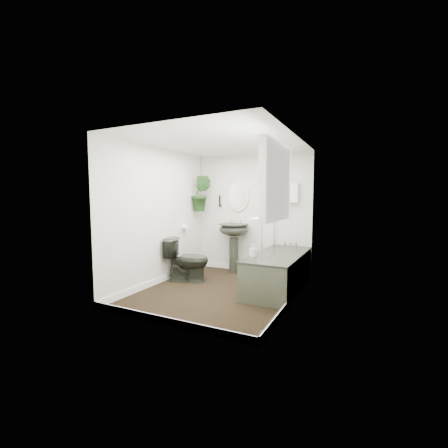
% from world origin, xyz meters
% --- Properties ---
extents(floor, '(2.30, 2.80, 0.02)m').
position_xyz_m(floor, '(0.00, 0.00, -0.01)').
color(floor, black).
rests_on(floor, ground).
extents(ceiling, '(2.30, 2.80, 0.02)m').
position_xyz_m(ceiling, '(0.00, 0.00, 2.31)').
color(ceiling, white).
rests_on(ceiling, ground).
extents(wall_back, '(2.30, 0.02, 2.30)m').
position_xyz_m(wall_back, '(0.00, 1.41, 1.15)').
color(wall_back, white).
rests_on(wall_back, ground).
extents(wall_front, '(2.30, 0.02, 2.30)m').
position_xyz_m(wall_front, '(0.00, -1.41, 1.15)').
color(wall_front, white).
rests_on(wall_front, ground).
extents(wall_left, '(0.02, 2.80, 2.30)m').
position_xyz_m(wall_left, '(-1.16, 0.00, 1.15)').
color(wall_left, white).
rests_on(wall_left, ground).
extents(wall_right, '(0.02, 2.80, 2.30)m').
position_xyz_m(wall_right, '(1.16, 0.00, 1.15)').
color(wall_right, white).
rests_on(wall_right, ground).
extents(skirting, '(2.30, 2.80, 0.10)m').
position_xyz_m(skirting, '(0.00, 0.00, 0.05)').
color(skirting, white).
rests_on(skirting, floor).
extents(bathtub, '(0.72, 1.72, 0.58)m').
position_xyz_m(bathtub, '(0.80, 0.50, 0.29)').
color(bathtub, black).
rests_on(bathtub, floor).
extents(bath_screen, '(0.04, 0.72, 1.40)m').
position_xyz_m(bath_screen, '(0.47, 0.99, 1.28)').
color(bath_screen, silver).
rests_on(bath_screen, bathtub).
extents(shower_box, '(0.20, 0.10, 0.35)m').
position_xyz_m(shower_box, '(0.80, 1.34, 1.55)').
color(shower_box, white).
rests_on(shower_box, wall_back).
extents(oval_mirror, '(0.46, 0.03, 0.62)m').
position_xyz_m(oval_mirror, '(-0.29, 1.37, 1.50)').
color(oval_mirror, beige).
rests_on(oval_mirror, wall_back).
extents(wall_sconce, '(0.04, 0.04, 0.22)m').
position_xyz_m(wall_sconce, '(-0.69, 1.36, 1.40)').
color(wall_sconce, black).
rests_on(wall_sconce, wall_back).
extents(toilet_roll_holder, '(0.11, 0.11, 0.11)m').
position_xyz_m(toilet_roll_holder, '(-1.10, 0.70, 0.90)').
color(toilet_roll_holder, white).
rests_on(toilet_roll_holder, wall_left).
extents(window_recess, '(0.08, 1.00, 0.90)m').
position_xyz_m(window_recess, '(1.09, -0.70, 1.65)').
color(window_recess, white).
rests_on(window_recess, wall_right).
extents(window_sill, '(0.18, 1.00, 0.04)m').
position_xyz_m(window_sill, '(1.02, -0.70, 1.23)').
color(window_sill, white).
rests_on(window_sill, wall_right).
extents(window_blinds, '(0.01, 0.86, 0.76)m').
position_xyz_m(window_blinds, '(1.04, -0.70, 1.65)').
color(window_blinds, white).
rests_on(window_blinds, wall_right).
extents(toilet, '(0.84, 0.63, 0.77)m').
position_xyz_m(toilet, '(-0.78, 0.27, 0.38)').
color(toilet, black).
rests_on(toilet, floor).
extents(pedestal_sink, '(0.64, 0.58, 0.97)m').
position_xyz_m(pedestal_sink, '(-0.29, 1.18, 0.48)').
color(pedestal_sink, black).
rests_on(pedestal_sink, floor).
extents(sill_plant, '(0.27, 0.25, 0.26)m').
position_xyz_m(sill_plant, '(0.98, -0.48, 1.38)').
color(sill_plant, black).
rests_on(sill_plant, window_sill).
extents(hanging_plant, '(0.47, 0.42, 0.70)m').
position_xyz_m(hanging_plant, '(-0.97, 1.09, 1.54)').
color(hanging_plant, black).
rests_on(hanging_plant, ceiling).
extents(soap_bottle, '(0.11, 0.11, 0.19)m').
position_xyz_m(soap_bottle, '(0.51, 0.11, 0.67)').
color(soap_bottle, black).
rests_on(soap_bottle, bathtub).
extents(hanging_pot, '(0.16, 0.16, 0.12)m').
position_xyz_m(hanging_pot, '(-0.97, 1.09, 1.83)').
color(hanging_pot, '#463523').
rests_on(hanging_pot, ceiling).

